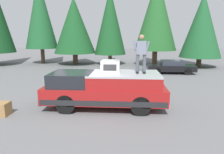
# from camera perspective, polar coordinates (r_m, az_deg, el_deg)

# --- Properties ---
(ground_plane) EXTENTS (90.00, 90.00, 0.00)m
(ground_plane) POSITION_cam_1_polar(r_m,az_deg,el_deg) (9.79, -6.62, -8.25)
(ground_plane) COLOR slate
(pickup_truck) EXTENTS (2.01, 5.54, 1.65)m
(pickup_truck) POSITION_cam_1_polar(r_m,az_deg,el_deg) (9.41, -1.99, -3.43)
(pickup_truck) COLOR maroon
(pickup_truck) RESTS_ON ground
(compressor_unit) EXTENTS (0.65, 0.84, 0.56)m
(compressor_unit) POSITION_cam_1_polar(r_m,az_deg,el_deg) (9.33, -0.45, 3.05)
(compressor_unit) COLOR silver
(compressor_unit) RESTS_ON pickup_truck
(person_on_truck_bed) EXTENTS (0.29, 0.72, 1.69)m
(person_on_truck_bed) POSITION_cam_1_polar(r_m,az_deg,el_deg) (9.08, 8.17, 6.67)
(person_on_truck_bed) COLOR #4C515B
(person_on_truck_bed) RESTS_ON pickup_truck
(parked_car_black) EXTENTS (1.64, 4.10, 1.16)m
(parked_car_black) POSITION_cam_1_polar(r_m,az_deg,el_deg) (18.81, 16.20, 2.76)
(parked_car_black) COLOR black
(parked_car_black) RESTS_ON ground
(wooden_crate) EXTENTS (0.56, 0.56, 0.56)m
(wooden_crate) POSITION_cam_1_polar(r_m,az_deg,el_deg) (9.79, -28.33, -7.88)
(wooden_crate) COLOR olive
(wooden_crate) RESTS_ON ground
(conifer_far_left) EXTENTS (4.19, 4.19, 7.56)m
(conifer_far_left) POSITION_cam_1_polar(r_m,az_deg,el_deg) (23.51, 23.81, 12.99)
(conifer_far_left) COLOR #4C3826
(conifer_far_left) RESTS_ON ground
(conifer_left) EXTENTS (4.56, 4.56, 9.59)m
(conifer_left) POSITION_cam_1_polar(r_m,az_deg,el_deg) (23.57, 12.30, 16.95)
(conifer_left) COLOR #4C3826
(conifer_left) RESTS_ON ground
(conifer_center_left) EXTENTS (3.59, 3.59, 8.54)m
(conifer_center_left) POSITION_cam_1_polar(r_m,az_deg,el_deg) (23.72, -0.55, 15.27)
(conifer_center_left) COLOR #4C3826
(conifer_center_left) RESTS_ON ground
(conifer_center_right) EXTENTS (4.69, 4.69, 7.49)m
(conifer_center_right) POSITION_cam_1_polar(r_m,az_deg,el_deg) (24.08, -10.51, 13.94)
(conifer_center_right) COLOR #4C3826
(conifer_center_right) RESTS_ON ground
(conifer_right) EXTENTS (3.68, 3.68, 9.89)m
(conifer_right) POSITION_cam_1_polar(r_m,az_deg,el_deg) (26.03, -19.48, 16.47)
(conifer_right) COLOR #4C3826
(conifer_right) RESTS_ON ground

